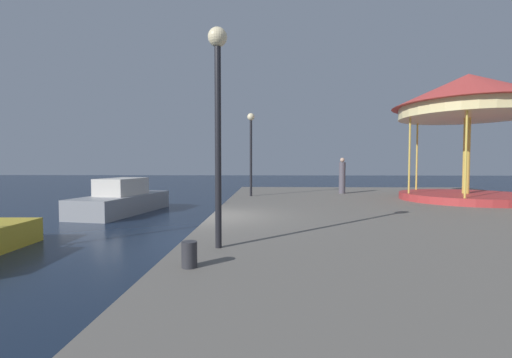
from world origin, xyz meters
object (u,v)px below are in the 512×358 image
(motorboat_grey, at_px, (122,200))
(person_near_carousel, at_px, (342,177))
(lamp_post_near_edge, at_px, (218,97))
(lamp_post_mid_promenade, at_px, (251,139))
(bollard_center, at_px, (189,254))
(carousel, at_px, (468,107))

(motorboat_grey, height_order, person_near_carousel, person_near_carousel)
(motorboat_grey, bearing_deg, lamp_post_near_edge, -58.22)
(lamp_post_mid_promenade, height_order, person_near_carousel, lamp_post_mid_promenade)
(bollard_center, xyz_separation_m, person_near_carousel, (5.16, 13.24, 0.70))
(motorboat_grey, distance_m, carousel, 16.25)
(motorboat_grey, distance_m, lamp_post_mid_promenade, 6.92)
(lamp_post_mid_promenade, distance_m, person_near_carousel, 5.39)
(lamp_post_near_edge, xyz_separation_m, lamp_post_mid_promenade, (0.10, 10.42, -0.03))
(lamp_post_near_edge, bearing_deg, bollard_center, -102.23)
(motorboat_grey, relative_size, carousel, 0.96)
(person_near_carousel, bearing_deg, bollard_center, -111.31)
(lamp_post_near_edge, relative_size, bollard_center, 10.28)
(lamp_post_mid_promenade, bearing_deg, person_near_carousel, 18.19)
(carousel, height_order, person_near_carousel, carousel)
(motorboat_grey, height_order, carousel, carousel)
(motorboat_grey, bearing_deg, person_near_carousel, 10.76)
(carousel, height_order, lamp_post_near_edge, carousel)
(lamp_post_mid_promenade, relative_size, bollard_center, 10.15)
(lamp_post_mid_promenade, relative_size, person_near_carousel, 2.13)
(motorboat_grey, distance_m, lamp_post_near_edge, 12.02)
(lamp_post_near_edge, height_order, person_near_carousel, lamp_post_near_edge)
(motorboat_grey, height_order, lamp_post_mid_promenade, lamp_post_mid_promenade)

